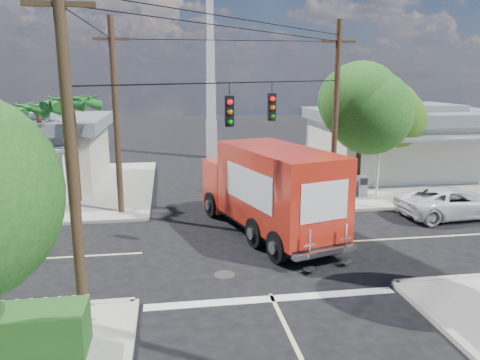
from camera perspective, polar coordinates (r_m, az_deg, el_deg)
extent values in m
plane|color=black|center=(18.13, 0.97, -8.18)|extent=(120.00, 120.00, 0.00)
cube|color=#9D988E|center=(31.64, 17.47, 0.43)|extent=(14.00, 14.00, 0.14)
cube|color=#A29E90|center=(29.25, 5.06, 0.01)|extent=(0.25, 14.00, 0.14)
cube|color=#A29E90|center=(25.73, 24.28, -2.85)|extent=(14.00, 0.25, 0.14)
cube|color=#9D988E|center=(29.56, -24.48, -0.97)|extent=(14.00, 14.00, 0.14)
cube|color=#A29E90|center=(28.45, -10.79, -0.53)|extent=(0.25, 14.00, 0.14)
cube|color=beige|center=(27.62, -2.54, -0.85)|extent=(0.12, 12.00, 0.01)
cube|color=silver|center=(14.27, 3.99, -14.22)|extent=(7.50, 0.40, 0.01)
cube|color=silver|center=(32.89, 19.26, 3.89)|extent=(11.00, 8.00, 3.40)
cube|color=gray|center=(32.67, 19.53, 7.44)|extent=(11.80, 8.80, 0.70)
cube|color=gray|center=(32.63, 19.59, 8.32)|extent=(6.05, 4.40, 0.50)
cube|color=gray|center=(28.55, 24.01, 4.70)|extent=(9.90, 1.80, 0.15)
cylinder|color=silver|center=(25.95, 16.46, 1.34)|extent=(0.12, 0.12, 2.90)
cube|color=beige|center=(30.95, -25.81, 2.63)|extent=(10.00, 8.00, 3.20)
cube|color=gray|center=(30.71, -26.16, 6.22)|extent=(10.80, 8.80, 0.70)
cube|color=gray|center=(30.67, -26.25, 7.14)|extent=(5.50, 4.40, 0.50)
cylinder|color=silver|center=(24.55, -20.60, 0.18)|extent=(0.12, 0.12, 2.70)
cube|color=silver|center=(37.19, -3.49, 4.98)|extent=(0.80, 0.80, 3.00)
cube|color=silver|center=(36.91, -3.55, 9.60)|extent=(0.70, 0.70, 3.00)
cube|color=silver|center=(36.87, -3.62, 14.26)|extent=(0.60, 0.60, 3.00)
cube|color=silver|center=(37.08, -3.68, 18.90)|extent=(0.50, 0.50, 3.00)
cylinder|color=#422D1C|center=(25.93, 14.27, 2.80)|extent=(0.28, 0.28, 4.10)
sphere|color=#1C4C17|center=(25.63, 14.58, 8.45)|extent=(4.10, 4.10, 4.10)
sphere|color=#1C4C17|center=(25.64, 13.60, 9.08)|extent=(3.33, 3.33, 3.33)
sphere|color=#1C4C17|center=(25.51, 15.56, 8.09)|extent=(3.58, 3.58, 3.58)
cylinder|color=#422D1C|center=(29.02, 17.30, 3.12)|extent=(0.28, 0.28, 3.58)
sphere|color=#2E5812|center=(28.75, 17.59, 7.53)|extent=(3.58, 3.58, 3.58)
sphere|color=#2E5812|center=(28.74, 16.73, 8.03)|extent=(2.91, 2.91, 2.91)
sphere|color=#2E5812|center=(28.65, 18.48, 7.23)|extent=(3.14, 3.14, 3.14)
cylinder|color=#422D1C|center=(24.93, -19.36, 3.15)|extent=(0.24, 0.24, 5.00)
cone|color=#19591D|center=(24.51, -17.72, 9.24)|extent=(0.50, 2.06, 0.98)
cone|color=#19591D|center=(25.26, -18.25, 9.29)|extent=(1.92, 1.68, 0.98)
cone|color=#19591D|center=(25.56, -19.89, 9.20)|extent=(2.12, 0.95, 0.98)
cone|color=#19591D|center=(25.21, -21.47, 9.04)|extent=(1.34, 2.07, 0.98)
cone|color=#19591D|center=(24.45, -21.86, 8.93)|extent=(1.34, 2.07, 0.98)
cone|color=#19591D|center=(23.84, -20.67, 8.95)|extent=(2.12, 0.95, 0.98)
cone|color=#19591D|center=(23.87, -18.78, 9.09)|extent=(1.92, 1.68, 0.98)
cylinder|color=#422D1C|center=(26.84, -22.97, 3.06)|extent=(0.24, 0.24, 4.60)
cone|color=#19591D|center=(26.38, -21.51, 8.29)|extent=(0.50, 2.06, 0.98)
cone|color=#19591D|center=(27.14, -21.89, 8.36)|extent=(1.92, 1.68, 0.98)
cone|color=#19591D|center=(27.48, -23.37, 8.28)|extent=(2.12, 0.95, 0.98)
cone|color=#19591D|center=(27.17, -24.88, 8.10)|extent=(1.34, 2.07, 0.98)
cone|color=#19591D|center=(26.42, -25.34, 7.97)|extent=(1.34, 2.07, 0.98)
cone|color=#19591D|center=(25.79, -24.33, 7.97)|extent=(2.12, 0.95, 0.98)
cone|color=#19591D|center=(25.77, -22.58, 8.12)|extent=(1.92, 1.68, 0.98)
cylinder|color=#473321|center=(11.89, -19.88, 2.47)|extent=(0.28, 0.28, 9.00)
cube|color=#473321|center=(11.83, -21.22, 19.38)|extent=(1.60, 0.12, 0.12)
cylinder|color=#473321|center=(23.43, 11.55, 7.63)|extent=(0.28, 0.28, 9.00)
cube|color=#473321|center=(23.40, 11.94, 16.19)|extent=(1.60, 0.12, 0.12)
cylinder|color=#473321|center=(22.11, -14.87, 7.18)|extent=(0.28, 0.28, 9.00)
cube|color=#473321|center=(22.08, -15.40, 16.25)|extent=(1.60, 0.12, 0.12)
cylinder|color=black|center=(16.95, 1.05, 11.81)|extent=(10.43, 10.43, 0.04)
cube|color=black|center=(16.08, -1.31, 8.38)|extent=(0.30, 0.24, 1.05)
sphere|color=red|center=(15.92, -1.25, 9.53)|extent=(0.20, 0.20, 0.20)
cube|color=black|center=(18.28, 3.89, 8.87)|extent=(0.30, 0.24, 1.05)
sphere|color=red|center=(18.13, 4.00, 9.88)|extent=(0.20, 0.20, 0.20)
cube|color=silver|center=(12.70, -17.96, -15.22)|extent=(0.09, 0.06, 1.00)
cube|color=red|center=(25.16, 11.67, -0.84)|extent=(0.50, 0.50, 1.10)
cube|color=navy|center=(25.41, 13.15, -0.78)|extent=(0.50, 0.50, 1.10)
cube|color=slate|center=(25.68, 14.60, -0.72)|extent=(0.50, 0.50, 1.10)
cube|color=black|center=(19.65, 3.24, -4.75)|extent=(4.68, 8.56, 0.26)
cube|color=red|center=(22.19, -0.71, -0.44)|extent=(2.93, 2.44, 2.32)
cube|color=black|center=(22.76, -1.49, 0.97)|extent=(2.19, 0.89, 1.00)
cube|color=silver|center=(23.21, -1.69, -1.73)|extent=(2.35, 0.82, 0.37)
cube|color=red|center=(18.43, 4.71, -0.85)|extent=(4.27, 6.60, 3.05)
cube|color=white|center=(19.09, 8.19, 0.02)|extent=(1.11, 3.63, 1.37)
cube|color=white|center=(17.78, 0.99, -0.79)|extent=(1.11, 3.63, 1.37)
cube|color=white|center=(15.90, 10.28, -2.62)|extent=(1.82, 0.56, 1.37)
cube|color=silver|center=(16.33, 10.32, -8.62)|extent=(2.49, 0.98, 0.19)
cube|color=silver|center=(15.68, 8.47, -7.82)|extent=(0.47, 0.20, 1.05)
cube|color=silver|center=(16.51, 12.75, -6.94)|extent=(0.47, 0.20, 1.05)
cylinder|color=black|center=(21.80, -3.42, -2.99)|extent=(0.66, 1.21, 1.16)
cylinder|color=black|center=(22.78, 2.23, -2.29)|extent=(0.66, 1.21, 1.16)
cylinder|color=black|center=(16.57, 4.64, -8.13)|extent=(0.66, 1.21, 1.16)
cylinder|color=black|center=(17.85, 11.43, -6.81)|extent=(0.66, 1.21, 1.16)
imported|color=silver|center=(23.75, 24.49, -2.50)|extent=(5.24, 2.72, 1.41)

